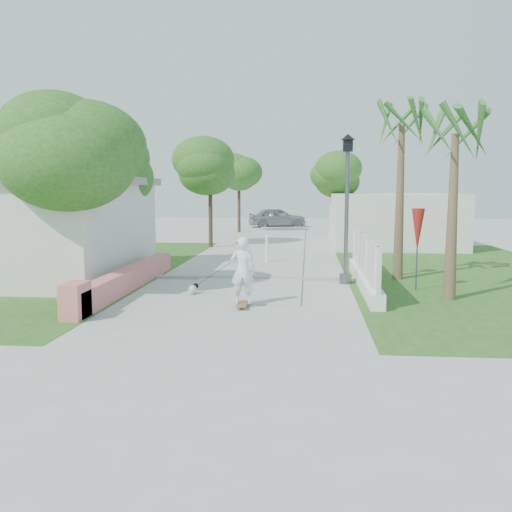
# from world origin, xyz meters

# --- Properties ---
(ground) EXTENTS (90.00, 90.00, 0.00)m
(ground) POSITION_xyz_m (0.00, 0.00, 0.00)
(ground) COLOR #B7B7B2
(ground) RESTS_ON ground
(path_strip) EXTENTS (3.20, 36.00, 0.06)m
(path_strip) POSITION_xyz_m (0.00, 20.00, 0.03)
(path_strip) COLOR #B7B7B2
(path_strip) RESTS_ON ground
(curb) EXTENTS (6.50, 0.25, 0.10)m
(curb) POSITION_xyz_m (0.00, 6.00, 0.05)
(curb) COLOR #999993
(curb) RESTS_ON ground
(grass_left) EXTENTS (8.00, 20.00, 0.01)m
(grass_left) POSITION_xyz_m (-7.00, 8.00, 0.01)
(grass_left) COLOR #2C5A1C
(grass_left) RESTS_ON ground
(grass_right) EXTENTS (8.00, 20.00, 0.01)m
(grass_right) POSITION_xyz_m (7.00, 8.00, 0.01)
(grass_right) COLOR #2C5A1C
(grass_right) RESTS_ON ground
(pink_wall) EXTENTS (0.45, 8.20, 0.80)m
(pink_wall) POSITION_xyz_m (-3.30, 3.55, 0.31)
(pink_wall) COLOR #DE7274
(pink_wall) RESTS_ON ground
(house_left) EXTENTS (8.40, 7.40, 3.23)m
(house_left) POSITION_xyz_m (-8.00, 6.00, 1.64)
(house_left) COLOR silver
(house_left) RESTS_ON ground
(lattice_fence) EXTENTS (0.35, 7.00, 1.50)m
(lattice_fence) POSITION_xyz_m (3.40, 5.00, 0.54)
(lattice_fence) COLOR white
(lattice_fence) RESTS_ON ground
(building_right) EXTENTS (6.00, 8.00, 2.60)m
(building_right) POSITION_xyz_m (6.00, 18.00, 1.30)
(building_right) COLOR silver
(building_right) RESTS_ON ground
(street_lamp) EXTENTS (0.44, 0.44, 4.44)m
(street_lamp) POSITION_xyz_m (2.90, 5.50, 2.43)
(street_lamp) COLOR #59595E
(street_lamp) RESTS_ON ground
(bollard) EXTENTS (0.14, 0.14, 1.09)m
(bollard) POSITION_xyz_m (0.20, 10.00, 0.58)
(bollard) COLOR white
(bollard) RESTS_ON ground
(patio_umbrella) EXTENTS (0.36, 0.36, 2.30)m
(patio_umbrella) POSITION_xyz_m (4.80, 4.50, 1.69)
(patio_umbrella) COLOR #59595E
(patio_umbrella) RESTS_ON ground
(tree_left_near) EXTENTS (3.60, 3.60, 5.28)m
(tree_left_near) POSITION_xyz_m (-4.48, 2.98, 3.82)
(tree_left_near) COLOR #4C3826
(tree_left_near) RESTS_ON ground
(tree_left_mid) EXTENTS (3.20, 3.20, 4.85)m
(tree_left_mid) POSITION_xyz_m (-5.48, 8.48, 3.50)
(tree_left_mid) COLOR #4C3826
(tree_left_mid) RESTS_ON ground
(tree_path_left) EXTENTS (3.40, 3.40, 5.23)m
(tree_path_left) POSITION_xyz_m (-2.98, 15.98, 3.82)
(tree_path_left) COLOR #4C3826
(tree_path_left) RESTS_ON ground
(tree_path_right) EXTENTS (3.00, 3.00, 4.79)m
(tree_path_right) POSITION_xyz_m (3.22, 19.98, 3.49)
(tree_path_right) COLOR #4C3826
(tree_path_right) RESTS_ON ground
(tree_path_far) EXTENTS (3.20, 3.20, 5.17)m
(tree_path_far) POSITION_xyz_m (-2.78, 25.98, 3.82)
(tree_path_far) COLOR #4C3826
(tree_path_far) RESTS_ON ground
(palm_far) EXTENTS (1.80, 1.80, 5.30)m
(palm_far) POSITION_xyz_m (4.60, 6.50, 4.48)
(palm_far) COLOR brown
(palm_far) RESTS_ON ground
(palm_near) EXTENTS (1.80, 1.80, 4.70)m
(palm_near) POSITION_xyz_m (5.40, 3.20, 3.95)
(palm_near) COLOR brown
(palm_near) RESTS_ON ground
(skateboarder) EXTENTS (1.79, 1.90, 1.71)m
(skateboarder) POSITION_xyz_m (-0.49, 2.37, 0.73)
(skateboarder) COLOR #906239
(skateboarder) RESTS_ON ground
(dog) EXTENTS (0.33, 0.49, 0.35)m
(dog) POSITION_xyz_m (-1.27, 3.08, 0.19)
(dog) COLOR silver
(dog) RESTS_ON ground
(parked_car) EXTENTS (4.56, 2.55, 1.47)m
(parked_car) POSITION_xyz_m (-0.54, 31.29, 0.73)
(parked_car) COLOR #A4A7AC
(parked_car) RESTS_ON ground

